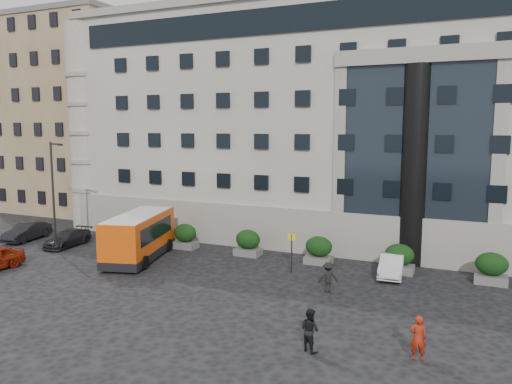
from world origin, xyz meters
TOP-DOWN VIEW (x-y plane):
  - ground at (0.00, 0.00)m, footprint 120.00×120.00m
  - civic_building at (6.00, 22.00)m, footprint 44.00×24.00m
  - entrance_column at (12.00, 10.30)m, footprint 1.80×1.80m
  - apartment_near at (-24.00, 20.00)m, footprint 14.00×14.00m
  - apartment_far at (-27.00, 38.00)m, footprint 13.00×13.00m
  - hedge_a at (-4.00, 7.80)m, footprint 1.80×1.26m
  - hedge_b at (1.20, 7.80)m, footprint 1.80×1.26m
  - hedge_c at (6.40, 7.80)m, footprint 1.80×1.26m
  - hedge_d at (11.60, 7.80)m, footprint 1.80×1.26m
  - hedge_e at (16.80, 7.80)m, footprint 1.80×1.26m
  - street_lamp at (-11.94, 3.00)m, footprint 1.16×0.18m
  - bus_stop_sign at (5.50, 5.00)m, footprint 0.50×0.08m
  - minibus at (-5.19, 3.86)m, footprint 4.49×7.90m
  - red_truck at (-17.49, 16.58)m, footprint 2.26×4.66m
  - parked_car_b at (-17.00, 4.88)m, footprint 2.16×4.51m
  - parked_car_c at (-12.56, 4.69)m, footprint 2.03×4.33m
  - parked_car_d at (-11.50, 12.42)m, footprint 2.29×4.87m
  - white_taxi at (11.27, 7.00)m, footprint 1.71×4.06m
  - pedestrian_a at (14.00, -3.95)m, footprint 0.74×0.57m
  - pedestrian_b at (9.90, -4.89)m, footprint 1.07×0.98m
  - pedestrian_c at (8.57, 2.43)m, footprint 1.26×1.08m

SIDE VIEW (x-z plane):
  - ground at x=0.00m, z-range 0.00..0.00m
  - parked_car_c at x=-12.56m, z-range 0.00..1.22m
  - white_taxi at x=11.27m, z-range 0.00..1.30m
  - parked_car_d at x=-11.50m, z-range 0.00..1.35m
  - parked_car_b at x=-17.00m, z-range 0.00..1.42m
  - pedestrian_c at x=8.57m, z-range 0.00..1.69m
  - pedestrian_b at x=9.90m, z-range 0.00..1.78m
  - pedestrian_a at x=14.00m, z-range 0.00..1.82m
  - hedge_a at x=-4.00m, z-range 0.01..1.85m
  - hedge_b at x=1.20m, z-range 0.01..1.85m
  - hedge_c at x=6.40m, z-range 0.01..1.85m
  - hedge_d at x=11.60m, z-range 0.01..1.85m
  - hedge_e at x=16.80m, z-range 0.01..1.85m
  - red_truck at x=-17.49m, z-range 0.03..2.52m
  - minibus at x=-5.19m, z-range 0.16..3.28m
  - bus_stop_sign at x=5.50m, z-range 0.47..2.99m
  - street_lamp at x=-11.94m, z-range 0.37..8.37m
  - entrance_column at x=12.00m, z-range 0.00..13.00m
  - civic_building at x=6.00m, z-range 0.00..18.00m
  - apartment_near at x=-24.00m, z-range 0.00..20.00m
  - apartment_far at x=-27.00m, z-range 0.00..22.00m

